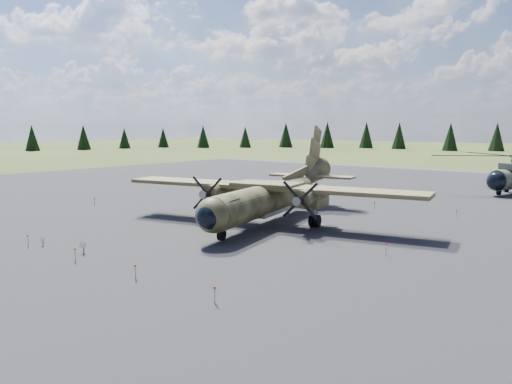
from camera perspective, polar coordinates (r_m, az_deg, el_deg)
The scene contains 7 objects.
ground at distance 43.12m, azimuth -5.82°, elevation -3.75°, with size 500.00×500.00×0.00m, color #55602A.
apron at distance 50.58m, azimuth 2.18°, elevation -2.05°, with size 120.00×120.00×0.04m, color #515155.
transport_plane at distance 43.95m, azimuth 1.82°, elevation -0.08°, with size 27.26×24.45×9.01m.
info_placard_left at distance 38.24m, azimuth -23.23°, elevation -5.11°, with size 0.43×0.23×0.64m.
info_placard_right at distance 35.05m, azimuth -19.18°, elevation -5.85°, with size 0.54×0.32×0.80m.
barrier_fence at distance 43.29m, azimuth -6.33°, elevation -3.03°, with size 33.12×29.62×0.85m.
treeline at distance 44.39m, azimuth 0.15°, elevation 2.82°, with size 332.93×339.49×10.96m.
Camera 1 is at (29.85, -29.98, 8.33)m, focal length 35.00 mm.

